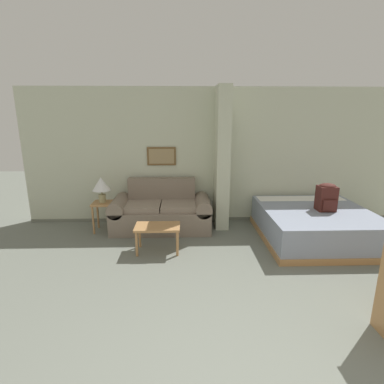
{
  "coord_description": "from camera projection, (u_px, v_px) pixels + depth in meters",
  "views": [
    {
      "loc": [
        -0.61,
        -1.42,
        2.1
      ],
      "look_at": [
        -0.49,
        2.61,
        1.05
      ],
      "focal_mm": 28.0,
      "sensor_mm": 36.0,
      "label": 1
    }
  ],
  "objects": [
    {
      "name": "bed",
      "position": [
        314.0,
        224.0,
        5.16
      ],
      "size": [
        1.8,
        1.9,
        0.53
      ],
      "color": "#B27F4C",
      "rests_on": "ground_plane"
    },
    {
      "name": "table_lamp",
      "position": [
        101.0,
        185.0,
        5.36
      ],
      "size": [
        0.33,
        0.33,
        0.46
      ],
      "color": "tan",
      "rests_on": "side_table"
    },
    {
      "name": "wall_back",
      "position": [
        214.0,
        157.0,
        5.86
      ],
      "size": [
        7.33,
        0.16,
        2.6
      ],
      "color": "beige",
      "rests_on": "ground_plane"
    },
    {
      "name": "coffee_table",
      "position": [
        158.0,
        229.0,
        4.65
      ],
      "size": [
        0.7,
        0.41,
        0.43
      ],
      "color": "#B27F4C",
      "rests_on": "ground_plane"
    },
    {
      "name": "side_table",
      "position": [
        103.0,
        208.0,
        5.47
      ],
      "size": [
        0.36,
        0.36,
        0.55
      ],
      "color": "#B27F4C",
      "rests_on": "ground_plane"
    },
    {
      "name": "couch",
      "position": [
        161.0,
        212.0,
        5.61
      ],
      "size": [
        1.84,
        0.84,
        0.92
      ],
      "color": "gray",
      "rests_on": "ground_plane"
    },
    {
      "name": "wall_partition_pillar",
      "position": [
        222.0,
        159.0,
        5.53
      ],
      "size": [
        0.24,
        0.57,
        2.6
      ],
      "color": "beige",
      "rests_on": "ground_plane"
    },
    {
      "name": "backpack",
      "position": [
        327.0,
        197.0,
        4.98
      ],
      "size": [
        0.29,
        0.27,
        0.47
      ],
      "color": "#471E19",
      "rests_on": "bed"
    }
  ]
}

